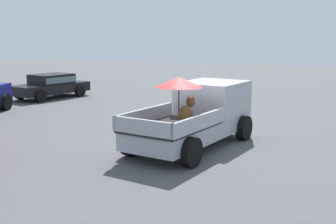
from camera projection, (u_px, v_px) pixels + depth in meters
ground_plane at (191, 147)px, 12.89m from camera, size 80.00×80.00×0.00m
pickup_truck_main at (199, 114)px, 13.08m from camera, size 5.32×3.03×2.22m
parked_sedan_far at (51, 85)px, 23.23m from camera, size 4.60×2.78×1.33m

